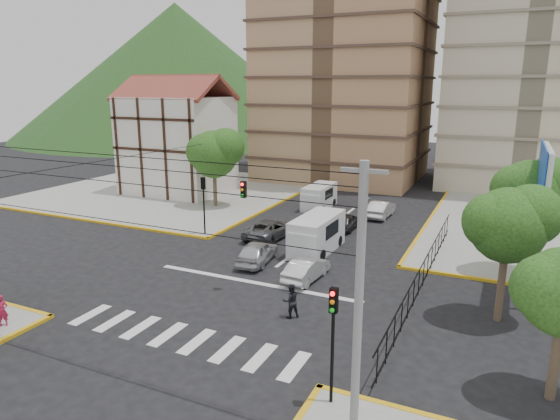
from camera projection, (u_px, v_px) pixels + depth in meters
The scene contains 25 objects.
ground at pixel (245, 290), 28.06m from camera, with size 160.00×160.00×0.00m, color black.
sidewalk_nw at pixel (172, 191), 53.80m from camera, with size 26.00×26.00×0.15m, color gray.
crosswalk_stripes at pixel (182, 338), 22.79m from camera, with size 12.00×2.40×0.01m, color silver.
stop_line at pixel (255, 283), 29.12m from camera, with size 13.00×0.40×0.01m, color silver.
tudor_building at pixel (177, 143), 52.12m from camera, with size 10.80×8.05×12.23m.
distant_hill at pixel (178, 71), 108.64m from camera, with size 70.00×70.00×28.00m, color #1E4818.
park_fence at pixel (422, 288), 28.34m from camera, with size 0.10×22.50×1.66m, color black, non-canonical shape.
billboard at pixel (542, 188), 25.96m from camera, with size 0.36×6.20×8.10m.
tree_park_a at pixel (510, 222), 23.26m from camera, with size 4.41×3.60×6.83m.
tree_park_c at pixel (532, 189), 28.92m from camera, with size 4.65×3.80×7.25m.
tree_tudor at pixel (215, 152), 45.72m from camera, with size 5.39×4.40×7.43m.
traffic_light_se at pixel (333, 327), 17.25m from camera, with size 0.28×0.22×4.40m.
traffic_light_nw at pixel (204, 196), 37.34m from camera, with size 0.28×0.22×4.40m.
traffic_light_hanging at pixel (224, 195), 24.83m from camera, with size 18.00×9.12×0.92m.
utility_pole_se at pixel (359, 302), 15.30m from camera, with size 1.40×0.28×9.00m.
van_right_lane at pixel (315, 235), 34.11m from camera, with size 2.32×5.61×2.50m.
van_left_lane at pixel (318, 198), 46.15m from camera, with size 2.06×4.86×2.19m.
car_silver_front_left at pixel (257, 252), 32.21m from camera, with size 1.74×4.31×1.47m, color #B9BABF.
car_white_front_right at pixel (306, 269), 29.39m from camera, with size 1.39×3.99×1.31m, color silver.
car_grey_mid_left at pixel (271, 229), 37.44m from camera, with size 2.35×5.10×1.42m, color #5A5D62.
car_silver_rear_left at pixel (317, 216), 41.36m from camera, with size 1.78×4.37×1.27m, color #B2B3B7.
car_darkgrey_mid_right at pixel (346, 221), 39.70m from camera, with size 1.56×3.88×1.32m, color #2A2A2D.
car_white_rear_right at pixel (381, 209), 43.36m from camera, with size 1.53×4.39×1.45m, color silver.
pedestrian_sw_corner at pixel (2, 311), 23.45m from camera, with size 0.56×0.37×1.53m, color #A6193A.
pedestrian_crosswalk at pixel (291, 301), 24.61m from camera, with size 0.85×0.66×1.75m, color black.
Camera 1 is at (12.77, -22.84, 11.27)m, focal length 32.00 mm.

